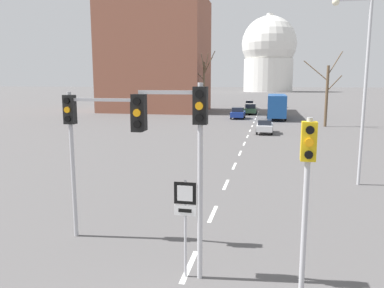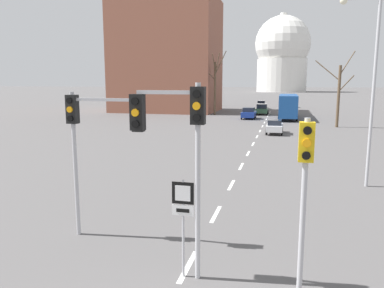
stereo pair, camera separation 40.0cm
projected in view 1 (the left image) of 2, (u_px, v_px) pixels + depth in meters
lane_stripe_0 at (189, 266)px, 10.90m from camera, size 0.16×2.00×0.01m
lane_stripe_1 at (213, 214)px, 15.25m from camera, size 0.16×2.00×0.01m
lane_stripe_2 at (226, 185)px, 19.59m from camera, size 0.16×2.00×0.01m
lane_stripe_3 at (234, 166)px, 23.94m from camera, size 0.16×2.00×0.01m
lane_stripe_4 at (240, 153)px, 28.28m from camera, size 0.16×2.00×0.01m
lane_stripe_5 at (244, 144)px, 32.62m from camera, size 0.16×2.00×0.01m
lane_stripe_6 at (248, 136)px, 36.97m from camera, size 0.16×2.00×0.01m
lane_stripe_7 at (250, 131)px, 41.31m from camera, size 0.16×2.00×0.01m
lane_stripe_8 at (252, 126)px, 45.65m from camera, size 0.16×2.00×0.01m
lane_stripe_9 at (254, 122)px, 50.00m from camera, size 0.16×2.00×0.01m
lane_stripe_10 at (255, 119)px, 54.34m from camera, size 0.16×2.00×0.01m
lane_stripe_11 at (257, 116)px, 58.69m from camera, size 0.16×2.00×0.01m
lane_stripe_12 at (258, 114)px, 63.03m from camera, size 0.16×2.00×0.01m
lane_stripe_13 at (258, 112)px, 67.37m from camera, size 0.16×2.00×0.01m
traffic_signal_centre_tall at (179, 132)px, 9.73m from camera, size 2.01×0.34×5.30m
traffic_signal_near_left at (94, 128)px, 12.29m from camera, size 2.71×0.34×4.99m
traffic_signal_near_right at (307, 172)px, 9.15m from camera, size 0.36×0.34×4.47m
route_sign_post at (185, 212)px, 10.03m from camera, size 0.60×0.08×2.74m
street_lamp_right at (360, 75)px, 18.73m from camera, size 1.91×0.36×9.39m
sedan_near_left at (250, 105)px, 75.29m from camera, size 1.75×4.26×1.67m
sedan_near_right at (238, 113)px, 54.73m from camera, size 1.97×4.14×1.68m
sedan_mid_centre at (251, 109)px, 62.05m from camera, size 1.98×4.39×1.78m
sedan_far_left at (278, 103)px, 79.49m from camera, size 1.78×4.17×1.69m
sedan_far_right at (265, 126)px, 39.12m from camera, size 1.69×4.09×1.47m
city_bus at (277, 105)px, 54.80m from camera, size 2.66×10.80×3.48m
bare_tree_left_near at (204, 84)px, 60.64m from camera, size 3.91×2.73×10.27m
bare_tree_right_near at (327, 93)px, 44.53m from camera, size 4.54×2.87×8.96m
capitol_dome at (269, 54)px, 204.92m from camera, size 29.61×29.61×41.83m
apartment_block_left at (156, 56)px, 67.71m from camera, size 18.00×14.00×20.08m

